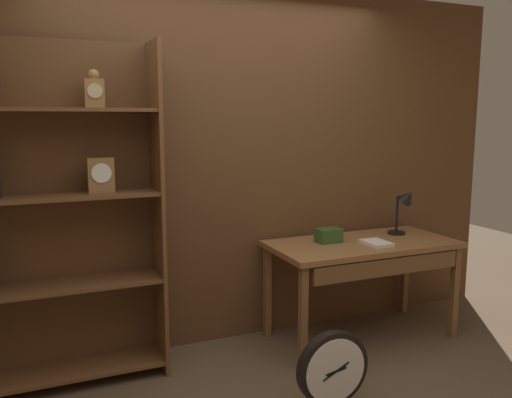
# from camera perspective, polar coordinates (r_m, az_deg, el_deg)

# --- Properties ---
(back_wood_panel) EXTENTS (4.80, 0.05, 2.60)m
(back_wood_panel) POSITION_cam_1_polar(r_m,az_deg,el_deg) (3.78, -3.90, 3.50)
(back_wood_panel) COLOR brown
(back_wood_panel) RESTS_ON ground
(bookshelf) EXTENTS (1.33, 0.34, 2.13)m
(bookshelf) POSITION_cam_1_polar(r_m,az_deg,el_deg) (3.38, -22.30, -2.13)
(bookshelf) COLOR brown
(bookshelf) RESTS_ON ground
(workbench) EXTENTS (1.39, 0.67, 0.74)m
(workbench) POSITION_cam_1_polar(r_m,az_deg,el_deg) (3.96, 11.75, -5.82)
(workbench) COLOR brown
(workbench) RESTS_ON ground
(desk_lamp) EXTENTS (0.20, 0.21, 0.38)m
(desk_lamp) POSITION_cam_1_polar(r_m,az_deg,el_deg) (4.23, 16.02, -0.64)
(desk_lamp) COLOR black
(desk_lamp) RESTS_ON workbench
(toolbox_small) EXTENTS (0.18, 0.12, 0.10)m
(toolbox_small) POSITION_cam_1_polar(r_m,az_deg,el_deg) (3.88, 7.97, -3.98)
(toolbox_small) COLOR #2D5123
(toolbox_small) RESTS_ON workbench
(open_repair_manual) EXTENTS (0.16, 0.22, 0.02)m
(open_repair_manual) POSITION_cam_1_polar(r_m,az_deg,el_deg) (3.88, 13.06, -4.72)
(open_repair_manual) COLOR silver
(open_repair_manual) RESTS_ON workbench
(round_clock_large) EXTENTS (0.43, 0.11, 0.47)m
(round_clock_large) POSITION_cam_1_polar(r_m,az_deg,el_deg) (3.12, 8.41, -18.16)
(round_clock_large) COLOR black
(round_clock_large) RESTS_ON ground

